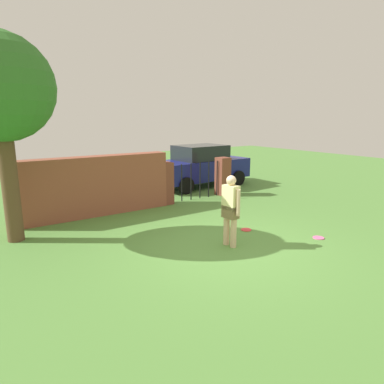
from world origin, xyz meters
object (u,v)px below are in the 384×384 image
object	(u,v)px
car	(200,166)
frisbee_red	(246,230)
frisbee_pink	(318,238)
person	(231,208)

from	to	relation	value
car	frisbee_red	bearing A→B (deg)	63.26
frisbee_pink	frisbee_red	bearing A→B (deg)	125.60
frisbee_red	person	bearing A→B (deg)	-150.85
car	frisbee_pink	size ratio (longest dim) A/B	15.84
person	frisbee_pink	size ratio (longest dim) A/B	6.00
car	frisbee_red	xyz separation A→B (m)	(-2.38, -5.35, -0.85)
person	frisbee_pink	distance (m)	2.43
person	frisbee_red	world-z (taller)	person
person	car	bearing A→B (deg)	145.05
car	frisbee_pink	bearing A→B (deg)	75.95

